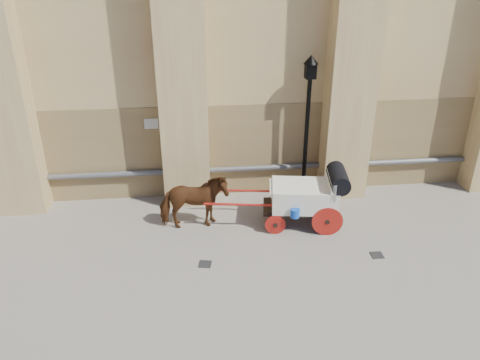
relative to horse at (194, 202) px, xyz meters
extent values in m
plane|color=slate|center=(0.82, -1.93, -0.81)|extent=(90.00, 90.00, 0.00)
cube|color=olive|center=(2.82, 2.22, 0.69)|extent=(44.00, 0.35, 3.00)
cylinder|color=#59595B|center=(2.82, 1.95, 0.09)|extent=(42.00, 0.18, 0.18)
cube|color=beige|center=(-1.18, 2.04, 1.69)|extent=(0.42, 0.04, 0.32)
imported|color=#5F2E15|center=(0.00, 0.00, 0.00)|extent=(1.98, 1.02, 1.62)
cube|color=black|center=(3.05, -0.11, -0.28)|extent=(2.24, 1.27, 0.12)
cube|color=white|center=(3.15, -0.13, 0.10)|extent=(1.99, 1.46, 0.67)
cube|color=white|center=(3.86, -0.24, 0.49)|extent=(0.32, 1.21, 0.53)
cube|color=white|center=(2.34, -0.01, 0.34)|extent=(0.49, 1.10, 0.10)
cylinder|color=black|center=(4.05, -0.27, 0.68)|extent=(0.71, 1.27, 0.54)
cylinder|color=#A81911|center=(3.68, -0.81, -0.38)|extent=(0.86, 0.19, 0.87)
cylinder|color=#A81911|center=(3.86, 0.37, -0.38)|extent=(0.86, 0.19, 0.87)
cylinder|color=#A81911|center=(2.25, -0.59, -0.52)|extent=(0.58, 0.14, 0.58)
cylinder|color=#A81911|center=(2.43, 0.58, -0.52)|extent=(0.58, 0.14, 0.58)
cylinder|color=#A81911|center=(1.42, -0.30, 0.01)|extent=(2.29, 0.41, 0.07)
cylinder|color=#A81911|center=(1.55, 0.55, 0.01)|extent=(2.29, 0.41, 0.07)
cylinder|color=blue|center=(2.76, -0.75, -0.09)|extent=(0.25, 0.25, 0.25)
cylinder|color=black|center=(3.52, 1.47, 1.12)|extent=(0.13, 0.13, 3.86)
cone|color=black|center=(3.52, 1.47, -0.62)|extent=(0.39, 0.39, 0.39)
cube|color=black|center=(3.52, 1.47, 3.31)|extent=(0.30, 0.30, 0.45)
cone|color=black|center=(3.52, 1.47, 3.64)|extent=(0.43, 0.43, 0.26)
cube|color=black|center=(0.22, -1.85, -0.80)|extent=(0.38, 0.38, 0.01)
cube|color=black|center=(4.73, -1.94, -0.80)|extent=(0.33, 0.33, 0.01)
camera|label=1|loc=(0.06, -11.70, 6.31)|focal=35.00mm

